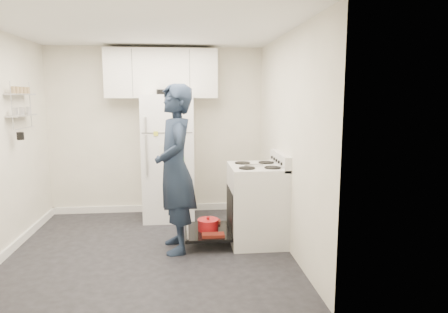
{
  "coord_description": "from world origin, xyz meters",
  "views": [
    {
      "loc": [
        0.4,
        -4.52,
        1.78
      ],
      "look_at": [
        0.89,
        0.26,
        1.05
      ],
      "focal_mm": 32.0,
      "sensor_mm": 36.0,
      "label": 1
    }
  ],
  "objects": [
    {
      "name": "electric_range",
      "position": [
        1.26,
        0.15,
        0.47
      ],
      "size": [
        0.66,
        0.76,
        1.1
      ],
      "color": "silver",
      "rests_on": "ground"
    },
    {
      "name": "wall_shelf_rack",
      "position": [
        -1.52,
        0.49,
        1.68
      ],
      "size": [
        0.14,
        0.6,
        0.61
      ],
      "color": "#B2B2B7",
      "rests_on": "room"
    },
    {
      "name": "upper_cabinets",
      "position": [
        0.1,
        1.43,
        2.1
      ],
      "size": [
        1.6,
        0.33,
        0.7
      ],
      "primitive_type": "cube",
      "color": "silver",
      "rests_on": "room"
    },
    {
      "name": "open_oven_door",
      "position": [
        0.68,
        0.15,
        0.18
      ],
      "size": [
        0.55,
        0.7,
        0.21
      ],
      "color": "black",
      "rests_on": "ground"
    },
    {
      "name": "person",
      "position": [
        0.3,
        -0.02,
        0.96
      ],
      "size": [
        0.56,
        0.76,
        1.92
      ],
      "primitive_type": "imported",
      "rotation": [
        0.0,
        0.0,
        -1.42
      ],
      "color": "#182336",
      "rests_on": "ground"
    },
    {
      "name": "room",
      "position": [
        -0.03,
        0.03,
        1.21
      ],
      "size": [
        3.21,
        3.21,
        2.51
      ],
      "color": "black",
      "rests_on": "ground"
    },
    {
      "name": "refrigerator",
      "position": [
        0.18,
        1.25,
        0.91
      ],
      "size": [
        0.72,
        0.74,
        1.87
      ],
      "color": "white",
      "rests_on": "ground"
    }
  ]
}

